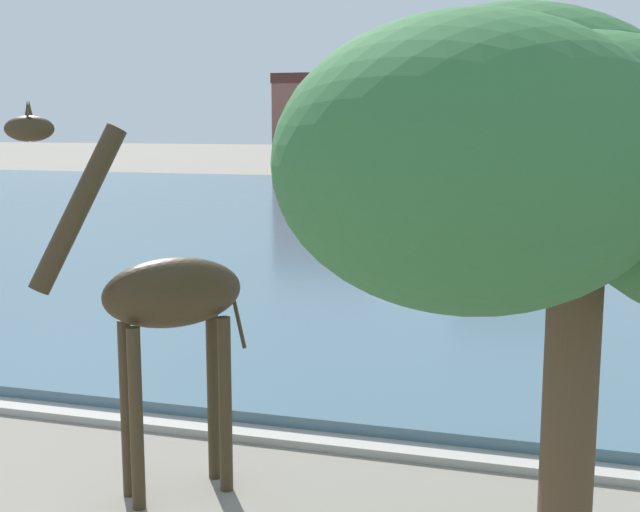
# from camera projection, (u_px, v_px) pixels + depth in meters

# --- Properties ---
(harbor_water) EXTENTS (91.55, 54.08, 0.31)m
(harbor_water) POSITION_uv_depth(u_px,v_px,m) (464.00, 223.00, 39.02)
(harbor_water) COLOR #476675
(harbor_water) RESTS_ON ground
(quay_edge_coping) EXTENTS (91.55, 0.50, 0.12)m
(quay_edge_coping) POSITION_uv_depth(u_px,v_px,m) (246.00, 433.00, 13.23)
(quay_edge_coping) COLOR #ADA89E
(quay_edge_coping) RESTS_ON ground
(giraffe_statue) EXTENTS (2.39, 2.34, 5.12)m
(giraffe_statue) POSITION_uv_depth(u_px,v_px,m) (162.00, 301.00, 10.77)
(giraffe_statue) COLOR #382B19
(giraffe_statue) RESTS_ON ground
(shade_tree) EXTENTS (5.39, 5.57, 6.05)m
(shade_tree) POSITION_uv_depth(u_px,v_px,m) (566.00, 161.00, 7.47)
(shade_tree) COLOR brown
(shade_tree) RESTS_ON ground
(townhouse_tall_gabled) EXTENTS (7.69, 5.53, 8.57)m
(townhouse_tall_gabled) POSITION_uv_depth(u_px,v_px,m) (325.00, 126.00, 70.45)
(townhouse_tall_gabled) COLOR #8E5142
(townhouse_tall_gabled) RESTS_ON ground
(townhouse_end_terrace) EXTENTS (7.67, 5.31, 12.39)m
(townhouse_end_terrace) POSITION_uv_depth(u_px,v_px,m) (510.00, 102.00, 65.84)
(townhouse_end_terrace) COLOR beige
(townhouse_end_terrace) RESTS_ON ground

